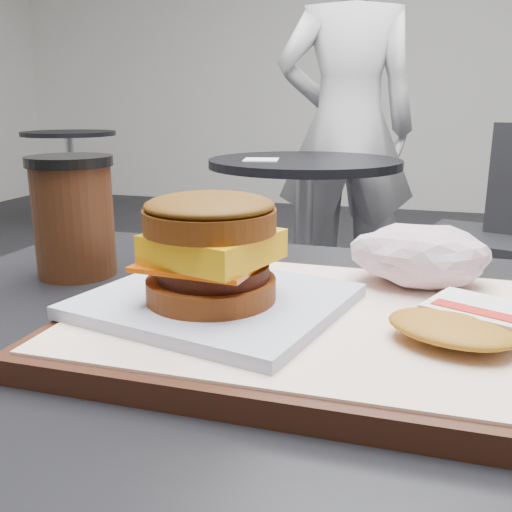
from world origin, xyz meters
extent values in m
cube|color=silver|center=(0.00, 5.00, 1.50)|extent=(8.00, 0.10, 3.00)
cube|color=black|center=(0.00, 0.00, 0.75)|extent=(0.80, 0.60, 0.04)
cube|color=black|center=(0.01, 0.01, 0.78)|extent=(0.38, 0.28, 0.02)
cube|color=silver|center=(0.01, 0.01, 0.79)|extent=(0.36, 0.26, 0.00)
cube|color=silver|center=(-0.07, 0.00, 0.80)|extent=(0.22, 0.21, 0.01)
cylinder|color=brown|center=(-0.07, -0.01, 0.81)|extent=(0.12, 0.12, 0.02)
cylinder|color=#320F07|center=(-0.07, -0.01, 0.82)|extent=(0.10, 0.10, 0.01)
cube|color=#E55607|center=(-0.08, -0.01, 0.83)|extent=(0.09, 0.09, 0.00)
cube|color=yellow|center=(-0.07, -0.01, 0.84)|extent=(0.10, 0.10, 0.02)
cylinder|color=brown|center=(-0.07, -0.01, 0.86)|extent=(0.12, 0.12, 0.02)
ellipsoid|color=brown|center=(-0.07, -0.01, 0.87)|extent=(0.12, 0.12, 0.02)
cube|color=white|center=(0.13, 0.01, 0.80)|extent=(0.10, 0.09, 0.02)
cube|color=red|center=(0.13, -0.01, 0.81)|extent=(0.09, 0.05, 0.00)
ellipsoid|color=#B4751C|center=(0.10, -0.02, 0.80)|extent=(0.10, 0.09, 0.01)
cylinder|color=#3E1E0F|center=(-0.27, 0.10, 0.83)|extent=(0.08, 0.08, 0.12)
cylinder|color=black|center=(-0.27, 0.10, 0.89)|extent=(0.09, 0.09, 0.01)
cylinder|color=black|center=(-0.35, 1.65, 0.01)|extent=(0.44, 0.44, 0.02)
cylinder|color=#A5A5AA|center=(-0.35, 1.65, 0.37)|extent=(0.07, 0.07, 0.70)
cylinder|color=black|center=(-0.35, 1.65, 0.73)|extent=(0.70, 0.70, 0.03)
cube|color=white|center=(-0.49, 1.56, 0.75)|extent=(0.14, 0.14, 0.00)
cylinder|color=#AFAFB5|center=(0.30, 1.80, 0.22)|extent=(0.06, 0.06, 0.44)
cube|color=black|center=(0.30, 1.80, 0.46)|extent=(0.52, 0.52, 0.04)
imported|color=silver|center=(-0.27, 2.13, 0.84)|extent=(0.70, 0.55, 1.67)
cylinder|color=black|center=(-2.40, 3.20, 0.01)|extent=(0.40, 0.40, 0.02)
cylinder|color=#A5A5AA|center=(-2.40, 3.20, 0.37)|extent=(0.06, 0.06, 0.70)
cylinder|color=black|center=(-2.40, 3.20, 0.73)|extent=(0.66, 0.66, 0.03)
camera|label=1|loc=(0.08, -0.40, 0.95)|focal=40.00mm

